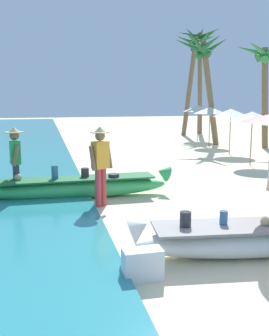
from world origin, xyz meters
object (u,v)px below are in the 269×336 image
(person_vendor_hatted, at_px, (100,161))
(palm_tree_leaning_seaward, at_px, (265,63))
(palm_tree_mid_cluster, at_px, (194,54))
(boat_white_foreground, at_px, (251,238))
(person_vendor_assistant, at_px, (15,158))
(palm_tree_far_behind, at_px, (205,59))
(cooler_box, at_px, (143,264))
(boat_green_midground, at_px, (77,187))
(palm_tree_tall_inland, at_px, (199,48))

(person_vendor_hatted, relative_size, palm_tree_leaning_seaward, 0.37)
(palm_tree_mid_cluster, bearing_deg, person_vendor_hatted, -117.57)
(boat_white_foreground, height_order, palm_tree_mid_cluster, palm_tree_mid_cluster)
(person_vendor_assistant, distance_m, palm_tree_far_behind, 12.84)
(person_vendor_hatted, bearing_deg, cooler_box, -89.60)
(boat_white_foreground, distance_m, palm_tree_mid_cluster, 20.03)
(palm_tree_mid_cluster, bearing_deg, palm_tree_leaning_seaward, -82.38)
(palm_tree_leaning_seaward, bearing_deg, person_vendor_hatted, -136.21)
(palm_tree_leaning_seaward, xyz_separation_m, palm_tree_mid_cluster, (-0.90, 6.71, 0.95))
(palm_tree_far_behind, bearing_deg, palm_tree_leaning_seaward, -37.29)
(palm_tree_far_behind, height_order, cooler_box, palm_tree_far_behind)
(palm_tree_mid_cluster, relative_size, cooler_box, 11.55)
(boat_white_foreground, relative_size, person_vendor_assistant, 2.28)
(palm_tree_mid_cluster, xyz_separation_m, cooler_box, (-7.89, -18.99, -4.67))
(boat_green_midground, bearing_deg, palm_tree_leaning_seaward, 39.34)
(person_vendor_hatted, distance_m, palm_tree_mid_cluster, 17.52)
(person_vendor_hatted, distance_m, person_vendor_assistant, 2.15)
(person_vendor_assistant, relative_size, palm_tree_far_behind, 0.33)
(palm_tree_tall_inland, xyz_separation_m, palm_tree_leaning_seaward, (0.24, -7.62, -1.44))
(palm_tree_tall_inland, bearing_deg, person_vendor_hatted, -118.09)
(palm_tree_far_behind, xyz_separation_m, cooler_box, (-6.53, -14.00, -3.98))
(boat_white_foreground, xyz_separation_m, palm_tree_tall_inland, (6.69, 19.44, 5.09))
(boat_white_foreground, xyz_separation_m, boat_green_midground, (-2.34, 4.23, -0.00))
(person_vendor_assistant, relative_size, cooler_box, 3.25)
(person_vendor_hatted, relative_size, person_vendor_assistant, 1.03)
(palm_tree_leaning_seaward, xyz_separation_m, palm_tree_far_behind, (-2.26, 1.72, 0.25))
(person_vendor_hatted, bearing_deg, palm_tree_mid_cluster, 62.43)
(palm_tree_leaning_seaward, relative_size, palm_tree_far_behind, 0.92)
(palm_tree_mid_cluster, bearing_deg, boat_green_midground, -120.33)
(person_vendor_hatted, distance_m, palm_tree_far_behind, 12.50)
(palm_tree_tall_inland, bearing_deg, boat_white_foreground, -108.98)
(boat_white_foreground, xyz_separation_m, palm_tree_mid_cluster, (6.03, 18.54, 4.61))
(boat_green_midground, relative_size, person_vendor_hatted, 2.64)
(person_vendor_assistant, distance_m, palm_tree_leaning_seaward, 13.34)
(boat_green_midground, distance_m, cooler_box, 4.71)
(boat_green_midground, height_order, cooler_box, boat_green_midground)
(palm_tree_mid_cluster, bearing_deg, person_vendor_assistant, -124.75)
(boat_green_midground, relative_size, person_vendor_assistant, 2.72)
(palm_tree_tall_inland, bearing_deg, boat_green_midground, -120.69)
(boat_green_midground, relative_size, palm_tree_mid_cluster, 0.76)
(palm_tree_far_behind, bearing_deg, person_vendor_assistant, -132.74)
(person_vendor_hatted, bearing_deg, palm_tree_tall_inland, 61.91)
(palm_tree_tall_inland, relative_size, palm_tree_far_behind, 1.23)
(boat_green_midground, bearing_deg, cooler_box, -84.13)
(person_vendor_hatted, xyz_separation_m, person_vendor_assistant, (-1.89, 1.03, -0.03))
(cooler_box, bearing_deg, boat_green_midground, 94.24)
(person_vendor_hatted, height_order, cooler_box, person_vendor_hatted)
(cooler_box, bearing_deg, boat_white_foreground, 12.06)
(boat_white_foreground, relative_size, palm_tree_leaning_seaward, 0.82)
(cooler_box, bearing_deg, palm_tree_mid_cluster, 65.82)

